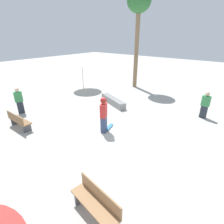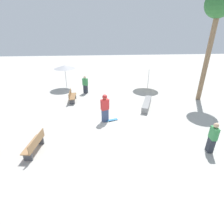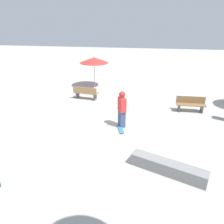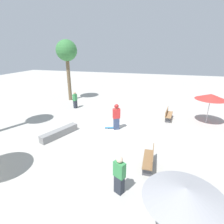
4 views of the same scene
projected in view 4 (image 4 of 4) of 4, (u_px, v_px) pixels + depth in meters
ground_plane at (107, 129)px, 12.17m from camera, size 60.00×60.00×0.00m
skater_main at (116, 116)px, 11.82m from camera, size 0.46×0.55×1.81m
skateboard at (111, 128)px, 12.22m from camera, size 0.42×0.82×0.07m
concrete_ledge at (60, 133)px, 11.10m from camera, size 2.60×1.38×0.45m
bench_near at (168, 114)px, 13.64m from camera, size 1.65×0.65×0.85m
bench_far at (149, 159)px, 8.09m from camera, size 1.61×0.47×0.85m
shade_umbrella_grey at (185, 193)px, 4.06m from camera, size 1.99×1.99×2.23m
shade_umbrella_red at (211, 97)px, 12.45m from camera, size 2.12×2.12×2.24m
palm_tree_right at (67, 52)px, 17.51m from camera, size 2.10×2.10×6.17m
bystander_watching at (75, 100)px, 16.25m from camera, size 0.45×0.28×1.56m
bystander_far at (119, 175)px, 6.51m from camera, size 0.42×0.50×1.61m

